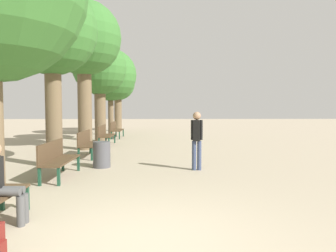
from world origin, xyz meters
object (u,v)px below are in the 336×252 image
(bench_row_1, at_px, (57,157))
(tree_row_2, at_px, (84,40))
(tree_row_1, at_px, (52,33))
(tree_row_4, at_px, (110,75))
(bench_row_2, at_px, (88,142))
(tree_row_3, at_px, (100,69))
(person_seated, at_px, (2,181))
(tree_row_5, at_px, (118,84))
(bench_row_4, at_px, (116,129))
(bench_row_3, at_px, (105,134))
(pedestrian_near, at_px, (197,137))
(trash_bin, at_px, (102,155))

(bench_row_1, height_order, tree_row_2, tree_row_2)
(tree_row_1, distance_m, tree_row_4, 10.26)
(bench_row_2, height_order, tree_row_1, tree_row_1)
(bench_row_2, xyz_separation_m, tree_row_1, (-0.52, -1.91, 3.29))
(tree_row_3, xyz_separation_m, person_seated, (0.76, -11.54, -2.89))
(tree_row_5, bearing_deg, bench_row_4, -83.82)
(bench_row_4, relative_size, tree_row_5, 0.39)
(tree_row_1, relative_size, person_seated, 4.20)
(bench_row_2, bearing_deg, bench_row_3, 90.00)
(bench_row_3, bearing_deg, tree_row_1, -95.68)
(tree_row_1, bearing_deg, bench_row_4, 86.52)
(bench_row_3, bearing_deg, tree_row_3, 107.38)
(bench_row_3, bearing_deg, bench_row_4, 90.00)
(bench_row_1, distance_m, bench_row_3, 6.69)
(bench_row_1, xyz_separation_m, person_seated, (0.24, -3.18, 0.15))
(bench_row_1, bearing_deg, pedestrian_near, 14.04)
(tree_row_2, relative_size, tree_row_3, 1.19)
(bench_row_2, bearing_deg, tree_row_2, 105.98)
(tree_row_1, bearing_deg, trash_bin, -4.71)
(bench_row_4, height_order, trash_bin, bench_row_4)
(bench_row_4, distance_m, tree_row_3, 3.51)
(pedestrian_near, bearing_deg, bench_row_2, 144.91)
(bench_row_4, relative_size, tree_row_1, 0.34)
(tree_row_5, xyz_separation_m, person_seated, (0.76, -18.04, -2.58))
(bench_row_4, relative_size, tree_row_2, 0.30)
(bench_row_2, relative_size, tree_row_3, 0.36)
(tree_row_1, distance_m, person_seated, 5.63)
(bench_row_3, distance_m, tree_row_1, 6.22)
(tree_row_2, bearing_deg, tree_row_1, -90.00)
(bench_row_1, height_order, bench_row_3, same)
(bench_row_4, xyz_separation_m, tree_row_1, (-0.52, -8.60, 3.29))
(tree_row_2, relative_size, tree_row_5, 1.31)
(bench_row_2, relative_size, person_seated, 1.44)
(bench_row_3, relative_size, trash_bin, 2.40)
(bench_row_2, height_order, tree_row_4, tree_row_4)
(bench_row_1, relative_size, tree_row_2, 0.30)
(bench_row_1, xyz_separation_m, tree_row_2, (-0.52, 5.17, 3.82))
(pedestrian_near, bearing_deg, tree_row_2, 133.23)
(bench_row_1, bearing_deg, trash_bin, 57.29)
(bench_row_2, bearing_deg, pedestrian_near, -35.09)
(bench_row_3, relative_size, person_seated, 1.44)
(tree_row_3, relative_size, person_seated, 4.05)
(bench_row_2, xyz_separation_m, tree_row_3, (-0.52, 5.01, 3.04))
(bench_row_3, distance_m, pedestrian_near, 6.80)
(bench_row_4, relative_size, person_seated, 1.44)
(tree_row_2, bearing_deg, bench_row_2, -74.02)
(person_seated, xyz_separation_m, pedestrian_near, (3.27, 4.06, 0.26))
(trash_bin, bearing_deg, bench_row_4, 95.57)
(bench_row_1, relative_size, tree_row_3, 0.36)
(tree_row_4, bearing_deg, tree_row_1, -90.00)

